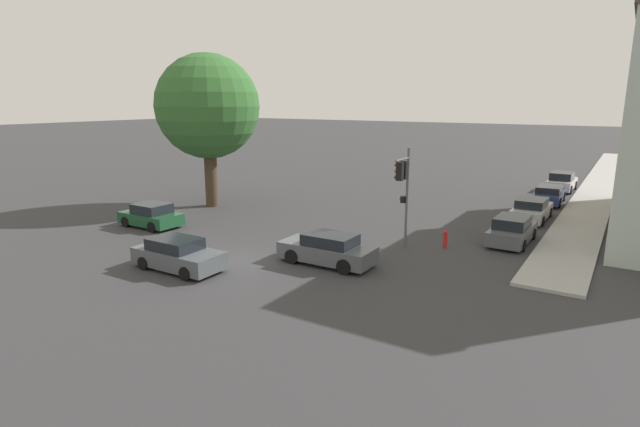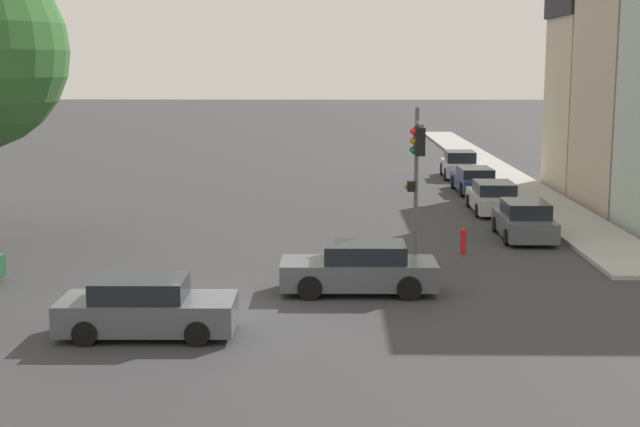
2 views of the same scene
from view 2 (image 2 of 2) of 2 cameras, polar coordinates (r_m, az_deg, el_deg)
ground_plane at (r=24.07m, az=-6.91°, el=-6.29°), size 300.00×300.00×0.00m
sidewalk_strip at (r=57.93m, az=10.81°, el=2.92°), size 2.78×60.00×0.15m
traffic_signal at (r=29.33m, az=6.21°, el=3.61°), size 0.58×1.77×5.14m
crossing_car_1 at (r=25.78m, az=2.56°, el=-3.56°), size 4.50×1.94×1.46m
crossing_car_2 at (r=22.16m, az=-11.06°, el=-5.97°), size 4.27×1.97×1.43m
parked_car_0 at (r=34.60m, az=12.94°, el=-0.47°), size 1.94×4.27×1.46m
parked_car_1 at (r=40.58m, az=11.04°, el=1.00°), size 2.00×4.59×1.39m
parked_car_2 at (r=46.73m, az=9.86°, el=2.11°), size 2.01×4.74×1.31m
parked_car_3 at (r=52.81m, az=8.92°, el=3.08°), size 2.08×4.33×1.58m
fire_hydrant at (r=31.47m, az=9.15°, el=-1.68°), size 0.22×0.22×0.92m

